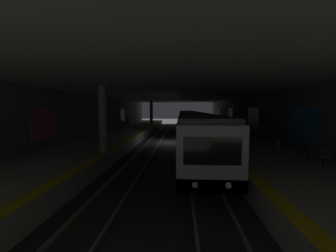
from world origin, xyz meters
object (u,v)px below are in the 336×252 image
(bench_right_mid, at_px, (128,123))
(trash_bin, at_px, (278,145))
(bench_left_near, at_px, (317,153))
(person_walking_mid, at_px, (213,120))
(person_waiting_near, at_px, (117,124))
(pillar_near, at_px, (103,119))
(bench_right_near, at_px, (118,125))
(pillar_far, at_px, (151,113))
(bench_left_mid, at_px, (245,130))
(person_standing_far, at_px, (128,121))
(bench_left_far, at_px, (229,125))
(metro_train, at_px, (190,124))

(bench_right_mid, distance_m, trash_bin, 27.64)
(bench_left_near, height_order, person_walking_mid, person_walking_mid)
(person_waiting_near, bearing_deg, pillar_near, -166.63)
(pillar_near, height_order, trash_bin, pillar_near)
(bench_left_near, bearing_deg, bench_right_near, 41.10)
(bench_right_mid, height_order, trash_bin, bench_right_mid)
(person_waiting_near, xyz_separation_m, trash_bin, (-13.73, -15.65, -0.40))
(pillar_far, relative_size, bench_left_near, 2.68)
(bench_left_mid, bearing_deg, person_waiting_near, 77.81)
(pillar_far, relative_size, person_standing_far, 2.79)
(trash_bin, bearing_deg, bench_left_far, -2.33)
(person_waiting_near, relative_size, person_walking_mid, 0.90)
(bench_right_mid, bearing_deg, bench_left_near, -146.10)
(bench_right_near, distance_m, bench_right_mid, 5.83)
(pillar_near, xyz_separation_m, bench_right_mid, (23.29, 4.18, -1.75))
(bench_right_mid, xyz_separation_m, person_standing_far, (-0.51, -0.15, 0.36))
(bench_left_mid, height_order, bench_right_mid, same)
(bench_right_near, distance_m, person_walking_mid, 17.18)
(bench_right_near, height_order, trash_bin, bench_right_near)
(pillar_near, distance_m, person_waiting_near, 15.21)
(bench_right_mid, xyz_separation_m, person_waiting_near, (-8.57, -0.68, 0.30))
(person_waiting_near, bearing_deg, person_walking_mid, -55.12)
(bench_left_mid, distance_m, bench_left_far, 7.87)
(metro_train, xyz_separation_m, bench_left_mid, (-2.35, -6.33, -0.45))
(bench_right_near, relative_size, person_waiting_near, 1.11)
(bench_right_mid, xyz_separation_m, person_walking_mid, (1.71, -15.43, 0.40))
(pillar_near, relative_size, bench_left_near, 2.68)
(metro_train, bearing_deg, trash_bin, -155.94)
(pillar_far, xyz_separation_m, bench_right_near, (-6.47, 4.18, -1.75))
(metro_train, xyz_separation_m, bench_right_near, (3.92, 10.73, -0.45))
(bench_left_mid, distance_m, bench_right_mid, 20.93)
(person_walking_mid, bearing_deg, bench_left_far, -164.57)
(pillar_far, height_order, bench_right_near, pillar_far)
(pillar_near, height_order, person_standing_far, pillar_near)
(trash_bin, bearing_deg, pillar_near, 94.71)
(bench_left_near, distance_m, trash_bin, 3.19)
(person_waiting_near, bearing_deg, bench_right_near, 14.05)
(pillar_near, xyz_separation_m, bench_left_far, (19.06, -12.88, -1.75))
(pillar_far, bearing_deg, trash_bin, -152.08)
(bench_left_mid, relative_size, bench_right_mid, 1.00)
(metro_train, xyz_separation_m, person_walking_mid, (11.46, -4.69, -0.05))
(pillar_near, distance_m, metro_train, 15.10)
(pillar_far, height_order, person_standing_far, pillar_far)
(bench_left_near, bearing_deg, bench_right_mid, 33.90)
(pillar_far, relative_size, bench_right_mid, 2.68)
(bench_left_far, distance_m, bench_right_mid, 17.59)
(person_waiting_near, bearing_deg, pillar_far, -20.82)
(bench_left_mid, bearing_deg, metro_train, 69.62)
(bench_right_mid, bearing_deg, bench_right_near, 180.00)
(pillar_near, bearing_deg, bench_left_mid, -49.03)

